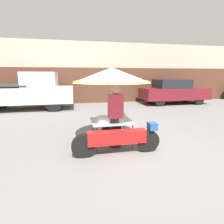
{
  "coord_description": "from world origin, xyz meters",
  "views": [
    {
      "loc": [
        -1.37,
        -4.01,
        1.92
      ],
      "look_at": [
        -0.43,
        0.51,
        0.94
      ],
      "focal_mm": 28.0,
      "sensor_mm": 36.0,
      "label": 1
    }
  ],
  "objects_px": {
    "vendor_motorcycle_cart": "(112,85)",
    "pickup_truck": "(28,92)",
    "parked_car": "(173,91)",
    "vendor_person": "(115,114)"
  },
  "relations": [
    {
      "from": "vendor_person",
      "to": "pickup_truck",
      "type": "xyz_separation_m",
      "value": [
        -3.56,
        6.09,
        0.07
      ]
    },
    {
      "from": "vendor_motorcycle_cart",
      "to": "vendor_person",
      "type": "xyz_separation_m",
      "value": [
        0.05,
        -0.16,
        -0.74
      ]
    },
    {
      "from": "vendor_person",
      "to": "parked_car",
      "type": "xyz_separation_m",
      "value": [
        5.47,
        6.36,
        -0.1
      ]
    },
    {
      "from": "parked_car",
      "to": "vendor_motorcycle_cart",
      "type": "bearing_deg",
      "value": -131.71
    },
    {
      "from": "parked_car",
      "to": "pickup_truck",
      "type": "distance_m",
      "value": 9.04
    },
    {
      "from": "parked_car",
      "to": "pickup_truck",
      "type": "xyz_separation_m",
      "value": [
        -9.04,
        -0.27,
        0.17
      ]
    },
    {
      "from": "vendor_motorcycle_cart",
      "to": "parked_car",
      "type": "bearing_deg",
      "value": 48.29
    },
    {
      "from": "vendor_motorcycle_cart",
      "to": "pickup_truck",
      "type": "xyz_separation_m",
      "value": [
        -3.51,
        5.93,
        -0.67
      ]
    },
    {
      "from": "vendor_motorcycle_cart",
      "to": "vendor_person",
      "type": "distance_m",
      "value": 0.76
    },
    {
      "from": "vendor_motorcycle_cart",
      "to": "parked_car",
      "type": "height_order",
      "value": "vendor_motorcycle_cart"
    }
  ]
}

